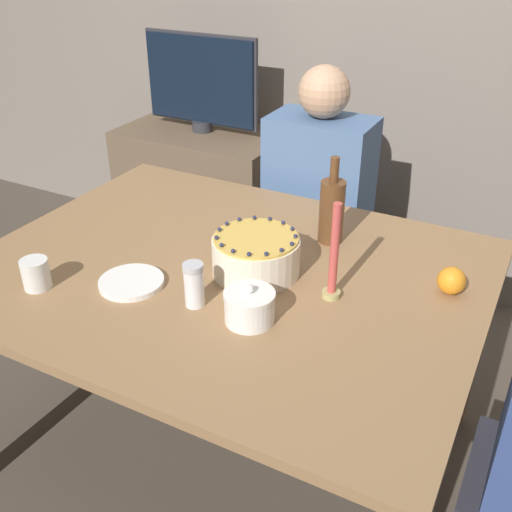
% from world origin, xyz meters
% --- Properties ---
extents(ground_plane, '(12.00, 12.00, 0.00)m').
position_xyz_m(ground_plane, '(0.00, 0.00, 0.00)').
color(ground_plane, '#4C4238').
extents(wall_behind, '(8.00, 0.05, 2.60)m').
position_xyz_m(wall_behind, '(0.00, 1.40, 1.30)').
color(wall_behind, slate).
rests_on(wall_behind, ground_plane).
extents(dining_table, '(1.47, 1.14, 0.74)m').
position_xyz_m(dining_table, '(0.00, 0.00, 0.64)').
color(dining_table, '#936D47').
rests_on(dining_table, ground_plane).
extents(cake, '(0.25, 0.25, 0.13)m').
position_xyz_m(cake, '(0.09, 0.02, 0.80)').
color(cake, '#EFE5CC').
rests_on(cake, dining_table).
extents(sugar_bowl, '(0.13, 0.13, 0.11)m').
position_xyz_m(sugar_bowl, '(0.19, -0.20, 0.78)').
color(sugar_bowl, white).
rests_on(sugar_bowl, dining_table).
extents(sugar_shaker, '(0.06, 0.06, 0.12)m').
position_xyz_m(sugar_shaker, '(0.02, -0.20, 0.80)').
color(sugar_shaker, white).
rests_on(sugar_shaker, dining_table).
extents(plate_stack, '(0.18, 0.18, 0.02)m').
position_xyz_m(plate_stack, '(-0.19, -0.20, 0.75)').
color(plate_stack, white).
rests_on(plate_stack, dining_table).
extents(candle, '(0.05, 0.05, 0.28)m').
position_xyz_m(candle, '(0.33, -0.00, 0.85)').
color(candle, tan).
rests_on(candle, dining_table).
extents(bottle, '(0.08, 0.08, 0.28)m').
position_xyz_m(bottle, '(0.21, 0.30, 0.85)').
color(bottle, brown).
rests_on(bottle, dining_table).
extents(cup, '(0.08, 0.08, 0.09)m').
position_xyz_m(cup, '(-0.41, -0.33, 0.78)').
color(cup, white).
rests_on(cup, dining_table).
extents(orange_fruit_0, '(0.08, 0.08, 0.08)m').
position_xyz_m(orange_fruit_0, '(0.61, 0.17, 0.78)').
color(orange_fruit_0, orange).
rests_on(orange_fruit_0, dining_table).
extents(person_man_blue_shirt, '(0.40, 0.34, 1.17)m').
position_xyz_m(person_man_blue_shirt, '(-0.02, 0.77, 0.51)').
color(person_man_blue_shirt, '#473D33').
rests_on(person_man_blue_shirt, ground_plane).
extents(side_cabinet, '(0.81, 0.49, 0.72)m').
position_xyz_m(side_cabinet, '(-0.78, 1.11, 0.36)').
color(side_cabinet, brown).
rests_on(side_cabinet, ground_plane).
extents(tv_monitor, '(0.59, 0.10, 0.46)m').
position_xyz_m(tv_monitor, '(-0.78, 1.11, 0.96)').
color(tv_monitor, '#2D2D33').
rests_on(tv_monitor, side_cabinet).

